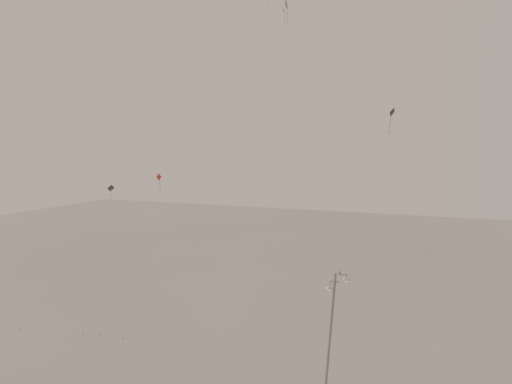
% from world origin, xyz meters
% --- Properties ---
extents(ground, '(160.00, 160.00, 0.00)m').
position_xyz_m(ground, '(0.00, 0.00, 0.00)').
color(ground, '#9F9684').
rests_on(ground, ground).
extents(street_lamp, '(1.53, 0.95, 8.19)m').
position_xyz_m(street_lamp, '(9.70, -0.50, 4.37)').
color(street_lamp, gray).
rests_on(street_lamp, ground).
extents(kite_0, '(5.90, 18.12, 39.33)m').
position_xyz_m(kite_0, '(-6.32, 14.98, 30.94)').
color(kite_0, maroon).
rests_on(kite_0, ground).
extents(kite_1, '(10.70, 12.75, 30.23)m').
position_xyz_m(kite_1, '(-0.13, 10.07, 22.53)').
color(kite_1, '#302B28').
rests_on(kite_1, ground).
extents(kite_2, '(2.10, 9.50, 35.83)m').
position_xyz_m(kite_2, '(-1.43, 18.22, 29.37)').
color(kite_2, '#9B3619').
rests_on(kite_2, ground).
extents(kite_3, '(3.06, 8.29, 13.58)m').
position_xyz_m(kite_3, '(-9.75, 6.64, 10.51)').
color(kite_3, maroon).
rests_on(kite_3, ground).
extents(kite_4, '(2.81, 10.90, 19.36)m').
position_xyz_m(kite_4, '(11.97, 7.72, 14.86)').
color(kite_4, '#302B28').
rests_on(kite_4, ground).
extents(kite_5, '(5.07, 11.03, 34.49)m').
position_xyz_m(kite_5, '(-0.84, 24.15, 26.40)').
color(kite_5, '#9B3619').
rests_on(kite_5, ground).
extents(kite_6, '(3.79, 8.59, 12.35)m').
position_xyz_m(kite_6, '(-15.19, 5.69, 9.49)').
color(kite_6, '#302B28').
rests_on(kite_6, ground).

